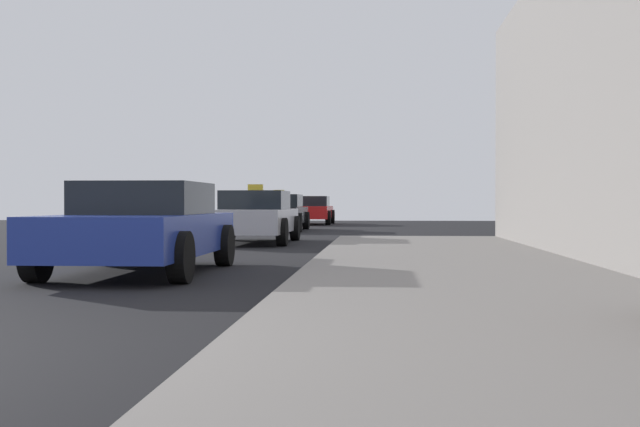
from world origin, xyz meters
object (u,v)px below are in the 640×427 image
car_black (278,212)px  car_red (311,210)px  car_silver (254,216)px  car_blue (142,227)px

car_black → car_red: size_ratio=0.99×
car_red → car_black: bearing=86.9°
car_silver → car_red: car_silver is taller
car_blue → car_black: size_ratio=0.97×
car_silver → car_black: size_ratio=0.98×
car_silver → car_red: size_ratio=0.97×
car_silver → car_black: 8.90m
car_silver → car_black: same height
car_silver → car_black: (-0.52, 8.89, 0.00)m
car_red → car_blue: bearing=89.6°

